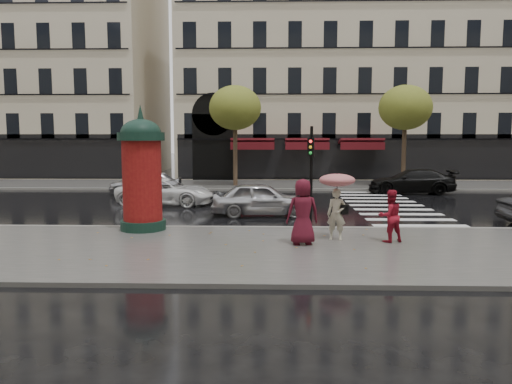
{
  "coord_description": "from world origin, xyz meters",
  "views": [
    {
      "loc": [
        0.28,
        -14.78,
        3.41
      ],
      "look_at": [
        -0.18,
        1.5,
        1.56
      ],
      "focal_mm": 35.0,
      "sensor_mm": 36.0,
      "label": 1
    }
  ],
  "objects_px": {
    "woman_red": "(390,216)",
    "traffic_light": "(311,167)",
    "morris_column": "(142,170)",
    "woman_umbrella": "(337,195)",
    "car_white": "(166,192)",
    "car_far_silver": "(146,183)",
    "man_burgundy": "(303,212)",
    "car_silver": "(262,199)",
    "car_black": "(412,181)"
  },
  "relations": [
    {
      "from": "car_black",
      "to": "car_far_silver",
      "type": "distance_m",
      "value": 15.53
    },
    {
      "from": "car_black",
      "to": "car_far_silver",
      "type": "relative_size",
      "value": 1.2
    },
    {
      "from": "car_silver",
      "to": "car_far_silver",
      "type": "distance_m",
      "value": 9.93
    },
    {
      "from": "woman_red",
      "to": "car_white",
      "type": "bearing_deg",
      "value": -63.79
    },
    {
      "from": "car_white",
      "to": "man_burgundy",
      "type": "bearing_deg",
      "value": -140.83
    },
    {
      "from": "morris_column",
      "to": "traffic_light",
      "type": "distance_m",
      "value": 5.91
    },
    {
      "from": "woman_red",
      "to": "car_far_silver",
      "type": "distance_m",
      "value": 16.86
    },
    {
      "from": "car_silver",
      "to": "car_far_silver",
      "type": "bearing_deg",
      "value": 41.1
    },
    {
      "from": "car_silver",
      "to": "car_black",
      "type": "distance_m",
      "value": 12.2
    },
    {
      "from": "car_silver",
      "to": "car_white",
      "type": "bearing_deg",
      "value": 54.03
    },
    {
      "from": "traffic_light",
      "to": "car_far_silver",
      "type": "xyz_separation_m",
      "value": [
        -8.55,
        10.74,
        -1.61
      ]
    },
    {
      "from": "woman_umbrella",
      "to": "man_burgundy",
      "type": "distance_m",
      "value": 1.39
    },
    {
      "from": "man_burgundy",
      "to": "car_silver",
      "type": "bearing_deg",
      "value": -86.6
    },
    {
      "from": "woman_red",
      "to": "man_burgundy",
      "type": "bearing_deg",
      "value": -9.71
    },
    {
      "from": "car_white",
      "to": "woman_red",
      "type": "bearing_deg",
      "value": -129.25
    },
    {
      "from": "traffic_light",
      "to": "car_silver",
      "type": "bearing_deg",
      "value": 117.28
    },
    {
      "from": "car_far_silver",
      "to": "morris_column",
      "type": "bearing_deg",
      "value": 9.52
    },
    {
      "from": "man_burgundy",
      "to": "traffic_light",
      "type": "bearing_deg",
      "value": -108.8
    },
    {
      "from": "woman_umbrella",
      "to": "car_white",
      "type": "height_order",
      "value": "woman_umbrella"
    },
    {
      "from": "woman_umbrella",
      "to": "car_silver",
      "type": "xyz_separation_m",
      "value": [
        -2.46,
        5.37,
        -0.83
      ]
    },
    {
      "from": "car_silver",
      "to": "woman_umbrella",
      "type": "bearing_deg",
      "value": -157.21
    },
    {
      "from": "traffic_light",
      "to": "car_white",
      "type": "height_order",
      "value": "traffic_light"
    },
    {
      "from": "woman_red",
      "to": "traffic_light",
      "type": "distance_m",
      "value": 3.44
    },
    {
      "from": "car_white",
      "to": "car_far_silver",
      "type": "height_order",
      "value": "car_far_silver"
    },
    {
      "from": "car_silver",
      "to": "morris_column",
      "type": "bearing_deg",
      "value": 130.96
    },
    {
      "from": "woman_umbrella",
      "to": "car_far_silver",
      "type": "bearing_deg",
      "value": 126.14
    },
    {
      "from": "woman_red",
      "to": "car_silver",
      "type": "relative_size",
      "value": 0.38
    },
    {
      "from": "car_white",
      "to": "woman_umbrella",
      "type": "bearing_deg",
      "value": -134.07
    },
    {
      "from": "woman_umbrella",
      "to": "car_white",
      "type": "bearing_deg",
      "value": 130.07
    },
    {
      "from": "woman_red",
      "to": "car_silver",
      "type": "height_order",
      "value": "woman_red"
    },
    {
      "from": "woman_red",
      "to": "man_burgundy",
      "type": "distance_m",
      "value": 2.77
    },
    {
      "from": "car_black",
      "to": "traffic_light",
      "type": "bearing_deg",
      "value": -24.65
    },
    {
      "from": "man_burgundy",
      "to": "car_white",
      "type": "distance_m",
      "value": 11.15
    },
    {
      "from": "woman_red",
      "to": "morris_column",
      "type": "distance_m",
      "value": 8.48
    },
    {
      "from": "morris_column",
      "to": "woman_umbrella",
      "type": "bearing_deg",
      "value": -13.4
    },
    {
      "from": "car_white",
      "to": "car_far_silver",
      "type": "relative_size",
      "value": 1.15
    },
    {
      "from": "woman_red",
      "to": "traffic_light",
      "type": "xyz_separation_m",
      "value": [
        -2.28,
        2.18,
        1.37
      ]
    },
    {
      "from": "car_black",
      "to": "car_far_silver",
      "type": "bearing_deg",
      "value": -79.99
    },
    {
      "from": "woman_red",
      "to": "car_white",
      "type": "xyz_separation_m",
      "value": [
        -8.84,
        8.88,
        -0.28
      ]
    },
    {
      "from": "woman_red",
      "to": "car_silver",
      "type": "distance_m",
      "value": 6.96
    },
    {
      "from": "car_far_silver",
      "to": "car_silver",
      "type": "bearing_deg",
      "value": 38.97
    },
    {
      "from": "man_burgundy",
      "to": "car_far_silver",
      "type": "xyz_separation_m",
      "value": [
        -8.11,
        13.34,
        -0.42
      ]
    },
    {
      "from": "car_black",
      "to": "woman_red",
      "type": "bearing_deg",
      "value": -12.82
    },
    {
      "from": "traffic_light",
      "to": "car_white",
      "type": "xyz_separation_m",
      "value": [
        -6.56,
        6.7,
        -1.65
      ]
    },
    {
      "from": "woman_umbrella",
      "to": "man_burgundy",
      "type": "xyz_separation_m",
      "value": [
        -1.12,
        -0.71,
        -0.43
      ]
    },
    {
      "from": "woman_umbrella",
      "to": "car_far_silver",
      "type": "xyz_separation_m",
      "value": [
        -9.22,
        12.63,
        -0.85
      ]
    },
    {
      "from": "traffic_light",
      "to": "car_far_silver",
      "type": "relative_size",
      "value": 0.88
    },
    {
      "from": "woman_umbrella",
      "to": "car_black",
      "type": "relative_size",
      "value": 0.44
    },
    {
      "from": "car_far_silver",
      "to": "man_burgundy",
      "type": "bearing_deg",
      "value": 27.3
    },
    {
      "from": "woman_red",
      "to": "morris_column",
      "type": "relative_size",
      "value": 0.37
    }
  ]
}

